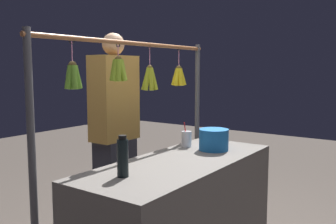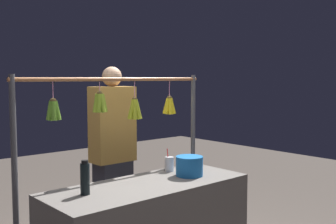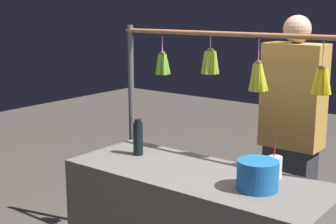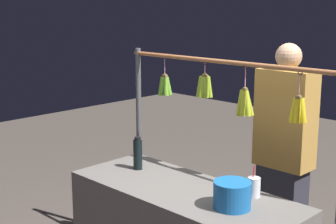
{
  "view_description": "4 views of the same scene",
  "coord_description": "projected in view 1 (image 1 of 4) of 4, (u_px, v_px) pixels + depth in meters",
  "views": [
    {
      "loc": [
        2.14,
        1.4,
        1.47
      ],
      "look_at": [
        0.16,
        0.0,
        1.19
      ],
      "focal_mm": 39.8,
      "sensor_mm": 36.0,
      "label": 1
    },
    {
      "loc": [
        2.01,
        2.5,
        1.67
      ],
      "look_at": [
        -0.21,
        0.0,
        1.39
      ],
      "focal_mm": 43.92,
      "sensor_mm": 36.0,
      "label": 2
    },
    {
      "loc": [
        -1.61,
        2.37,
        1.82
      ],
      "look_at": [
        0.23,
        0.0,
        1.18
      ],
      "focal_mm": 52.25,
      "sensor_mm": 36.0,
      "label": 3
    },
    {
      "loc": [
        -2.18,
        2.37,
        2.06
      ],
      "look_at": [
        0.15,
        0.0,
        1.34
      ],
      "focal_mm": 53.98,
      "sensor_mm": 36.0,
      "label": 4
    }
  ],
  "objects": [
    {
      "name": "blue_bucket",
      "position": [
        214.0,
        140.0,
        2.93
      ],
      "size": [
        0.23,
        0.23,
        0.17
      ],
      "primitive_type": "cylinder",
      "color": "#1B64AF",
      "rests_on": "market_counter"
    },
    {
      "name": "water_bottle",
      "position": [
        123.0,
        157.0,
        2.2
      ],
      "size": [
        0.07,
        0.07,
        0.25
      ],
      "color": "black",
      "rests_on": "market_counter"
    },
    {
      "name": "vendor_person",
      "position": [
        115.0,
        136.0,
        3.29
      ],
      "size": [
        0.42,
        0.23,
        1.78
      ],
      "color": "#2D2D38",
      "rests_on": "ground"
    },
    {
      "name": "drink_cup",
      "position": [
        187.0,
        139.0,
        3.07
      ],
      "size": [
        0.08,
        0.08,
        0.21
      ],
      "color": "silver",
      "rests_on": "market_counter"
    },
    {
      "name": "display_rack",
      "position": [
        136.0,
        105.0,
        2.81
      ],
      "size": [
        1.88,
        0.14,
        1.7
      ],
      "color": "#4C4C51",
      "rests_on": "ground"
    },
    {
      "name": "market_counter",
      "position": [
        181.0,
        217.0,
        2.66
      ],
      "size": [
        1.68,
        0.66,
        0.83
      ],
      "primitive_type": "cube",
      "color": "#66605B",
      "rests_on": "ground"
    }
  ]
}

